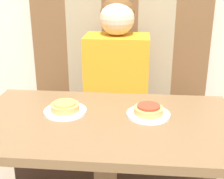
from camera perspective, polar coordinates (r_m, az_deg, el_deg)
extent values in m
cube|color=#382319|center=(2.04, 0.81, -10.09)|extent=(1.14, 0.57, 0.43)
cube|color=brown|center=(2.13, -10.98, 7.77)|extent=(0.23, 0.07, 0.73)
cube|color=tan|center=(2.08, -4.89, 7.76)|extent=(0.23, 0.07, 0.73)
cube|color=brown|center=(2.06, 1.44, 7.66)|extent=(0.23, 0.07, 0.73)
cube|color=tan|center=(2.05, 7.85, 7.46)|extent=(0.23, 0.07, 0.73)
cube|color=brown|center=(2.08, 14.19, 7.17)|extent=(0.23, 0.07, 0.73)
cube|color=brown|center=(1.26, -1.30, -6.26)|extent=(1.06, 0.60, 0.03)
cube|color=orange|center=(1.85, 0.89, 2.34)|extent=(0.37, 0.24, 0.49)
sphere|color=beige|center=(1.77, 0.95, 12.93)|extent=(0.19, 0.19, 0.19)
sphere|color=brown|center=(1.79, 1.01, 13.58)|extent=(0.20, 0.20, 0.20)
cylinder|color=white|center=(1.33, -8.54, -3.95)|extent=(0.18, 0.18, 0.01)
cylinder|color=white|center=(1.30, 6.66, -4.54)|extent=(0.18, 0.18, 0.01)
cylinder|color=tan|center=(1.32, -8.58, -3.19)|extent=(0.12, 0.12, 0.03)
cylinder|color=gold|center=(1.32, -8.62, -2.49)|extent=(0.09, 0.09, 0.01)
cylinder|color=tan|center=(1.29, 6.69, -3.77)|extent=(0.12, 0.12, 0.03)
cylinder|color=#B73823|center=(1.28, 6.72, -3.05)|extent=(0.09, 0.09, 0.01)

